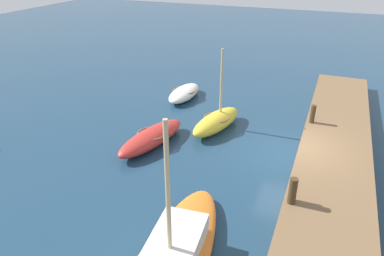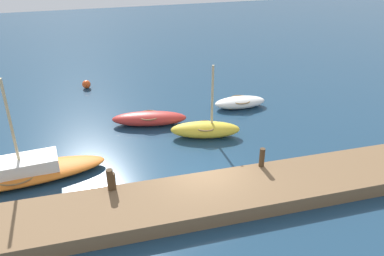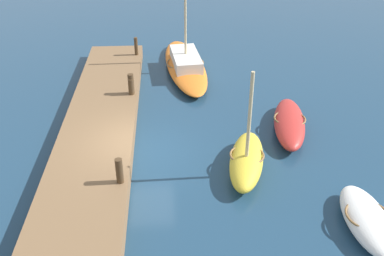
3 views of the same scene
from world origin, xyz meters
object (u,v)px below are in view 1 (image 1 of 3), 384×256
Objects in this scene: rowboat_red at (152,137)px; mooring_post_east at (313,114)px; rowboat_white at (184,93)px; mooring_post_mid_east at (293,192)px; mooring_post_mid_west at (293,191)px; rowboat_yellow at (216,121)px.

mooring_post_east is (3.81, -6.53, 0.67)m from rowboat_red.
rowboat_white is 0.75× the size of rowboat_red.
mooring_post_mid_east is at bearing 180.00° from mooring_post_east.
rowboat_red reaches higher than rowboat_white.
mooring_post_mid_west reaches higher than mooring_post_mid_east.
mooring_post_mid_west is 6.49m from mooring_post_east.
rowboat_white is 11.16m from mooring_post_mid_east.
mooring_post_mid_west is at bearing -126.77° from rowboat_yellow.
rowboat_yellow is 6.76m from mooring_post_mid_east.
mooring_post_mid_west is at bearing -136.90° from rowboat_white.
mooring_post_mid_west is (-2.67, -6.53, 0.70)m from rowboat_red.
mooring_post_mid_west is 0.13m from mooring_post_mid_east.
mooring_post_east is at bearing -47.96° from rowboat_red.
rowboat_white is 5.81m from rowboat_red.
mooring_post_east reaches higher than rowboat_white.
mooring_post_east is (-1.93, -7.39, 0.71)m from rowboat_white.
rowboat_white is at bearing 41.59° from mooring_post_mid_east.
rowboat_white is (3.16, 3.07, -0.11)m from rowboat_yellow.
mooring_post_east reaches higher than rowboat_red.
rowboat_yellow is 3.40m from rowboat_red.
mooring_post_mid_east is at bearing 0.00° from mooring_post_mid_west.
rowboat_yellow reaches higher than mooring_post_mid_east.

